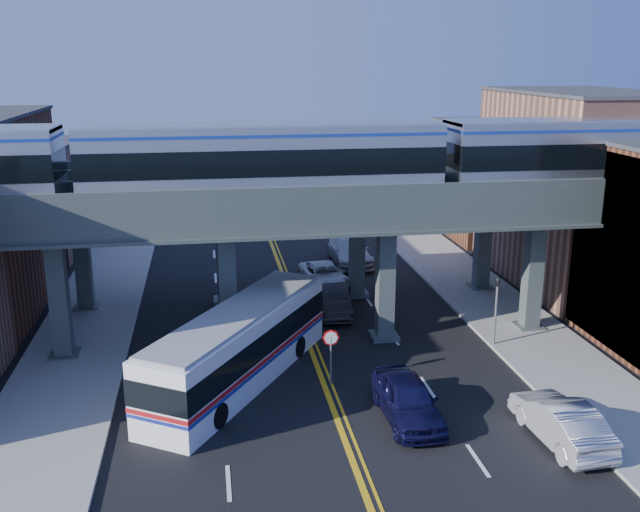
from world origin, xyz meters
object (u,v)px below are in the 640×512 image
object	(u,v)px
transit_train	(263,159)
car_parked_curb	(561,421)
traffic_signal	(496,304)
car_lane_b	(332,299)
car_lane_d	(350,251)
car_lane_c	(324,275)
stop_sign	(331,348)
transit_bus	(239,347)
car_lane_a	(408,399)

from	to	relation	value
transit_train	car_parked_curb	distance (m)	17.41
traffic_signal	car_parked_curb	world-z (taller)	traffic_signal
car_lane_b	car_lane_d	world-z (taller)	car_lane_d
transit_train	car_lane_c	bearing A→B (deg)	64.03
stop_sign	car_lane_b	xyz separation A→B (m)	(1.69, 9.18, -0.92)
stop_sign	car_lane_b	bearing A→B (deg)	79.60
transit_bus	car_parked_curb	size ratio (longest dim) A/B	2.37
transit_train	car_lane_c	distance (m)	13.43
stop_sign	transit_bus	bearing A→B (deg)	165.99
transit_bus	car_parked_curb	xyz separation A→B (m)	(11.74, -7.17, -0.82)
car_lane_b	car_lane_c	size ratio (longest dim) A/B	0.98
transit_bus	car_parked_curb	world-z (taller)	transit_bus
transit_bus	traffic_signal	bearing A→B (deg)	-49.06
car_parked_curb	stop_sign	bearing A→B (deg)	-42.05
car_lane_b	car_lane_d	size ratio (longest dim) A/B	0.83
stop_sign	car_lane_d	size ratio (longest dim) A/B	0.43
traffic_signal	transit_bus	bearing A→B (deg)	-171.13
stop_sign	car_parked_curb	bearing A→B (deg)	-38.50
traffic_signal	car_lane_a	bearing A→B (deg)	-134.11
stop_sign	transit_train	bearing A→B (deg)	115.78
traffic_signal	car_lane_b	distance (m)	9.61
stop_sign	car_lane_c	distance (m)	14.34
stop_sign	car_lane_a	xyz separation A→B (m)	(2.51, -3.59, -0.89)
transit_bus	car_lane_c	size ratio (longest dim) A/B	2.34
traffic_signal	car_lane_b	bearing A→B (deg)	139.41
transit_train	car_parked_curb	world-z (taller)	transit_train
transit_bus	car_lane_d	xyz separation A→B (m)	(8.67, 18.13, -0.78)
traffic_signal	car_parked_curb	bearing A→B (deg)	-97.03
transit_train	traffic_signal	distance (m)	13.55
transit_train	car_lane_a	distance (m)	13.12
car_lane_d	transit_train	bearing A→B (deg)	-117.82
car_parked_curb	car_lane_d	bearing A→B (deg)	-86.64
transit_train	transit_bus	bearing A→B (deg)	-111.27
car_lane_a	car_lane_b	world-z (taller)	car_lane_a
car_parked_curb	car_lane_c	bearing A→B (deg)	-77.84
car_lane_d	car_lane_a	bearing A→B (deg)	-96.60
stop_sign	car_lane_c	xyz separation A→B (m)	(2.05, 14.16, -1.04)
stop_sign	car_parked_curb	size ratio (longest dim) A/B	0.51
car_lane_b	car_lane_d	distance (m)	10.39
car_lane_d	car_lane_c	bearing A→B (deg)	-119.21
stop_sign	car_lane_a	world-z (taller)	stop_sign
car_lane_a	car_parked_curb	distance (m)	5.86
car_lane_c	car_lane_d	xyz separation A→B (m)	(2.65, 4.97, 0.17)
traffic_signal	car_parked_curb	size ratio (longest dim) A/B	0.80
car_lane_b	car_lane_c	world-z (taller)	car_lane_b
stop_sign	car_lane_c	world-z (taller)	stop_sign
stop_sign	transit_bus	size ratio (longest dim) A/B	0.22
car_parked_curb	car_lane_b	bearing A→B (deg)	-71.95
transit_train	car_lane_b	xyz separation A→B (m)	(4.10, 4.18, -8.63)
car_lane_a	car_lane_c	distance (m)	17.76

